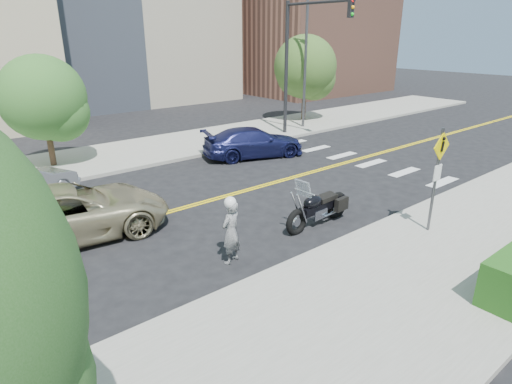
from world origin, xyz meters
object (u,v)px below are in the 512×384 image
object	(u,v)px
suv	(69,213)
parked_car_blue	(254,142)
pedestrian_sign	(437,170)
motorcyclist	(231,230)
motorcycle	(319,200)
parked_car_silver	(21,186)

from	to	relation	value
suv	parked_car_blue	size ratio (longest dim) A/B	1.17
pedestrian_sign	motorcyclist	xyz separation A→B (m)	(-5.37, 2.37, -1.07)
pedestrian_sign	suv	xyz separation A→B (m)	(-8.08, 6.41, -1.19)
pedestrian_sign	motorcyclist	world-z (taller)	pedestrian_sign
motorcyclist	motorcycle	xyz separation A→B (m)	(3.42, 0.17, -0.09)
motorcycle	motorcyclist	bearing A→B (deg)	179.70
motorcyclist	parked_car_silver	size ratio (longest dim) A/B	0.46
motorcycle	parked_car_blue	distance (m)	8.00
parked_car_silver	motorcycle	bearing A→B (deg)	-163.83
pedestrian_sign	motorcyclist	size ratio (longest dim) A/B	1.67
suv	parked_car_silver	distance (m)	3.83
pedestrian_sign	suv	distance (m)	10.38
pedestrian_sign	motorcycle	world-z (taller)	pedestrian_sign
motorcycle	parked_car_blue	bearing A→B (deg)	61.94
suv	parked_car_blue	bearing A→B (deg)	-63.78
motorcyclist	suv	bearing A→B (deg)	-72.76
pedestrian_sign	parked_car_blue	world-z (taller)	pedestrian_sign
parked_car_silver	motorcyclist	bearing A→B (deg)	177.46
motorcycle	parked_car_silver	bearing A→B (deg)	127.40
motorcycle	parked_car_blue	xyz separation A→B (m)	(3.37, 7.26, -0.11)
pedestrian_sign	motorcyclist	bearing A→B (deg)	156.24
pedestrian_sign	motorcyclist	distance (m)	5.97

